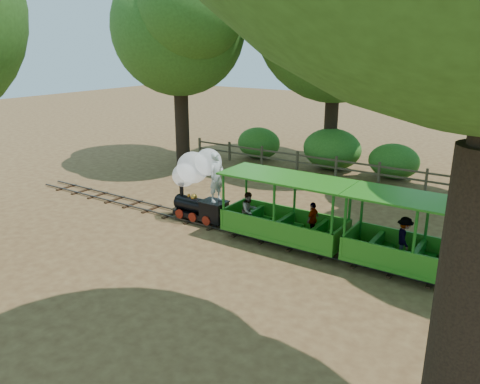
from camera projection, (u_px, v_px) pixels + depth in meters
The scene contains 11 objects.
ground at pixel (267, 239), 14.86m from camera, with size 90.00×90.00×0.00m, color olive.
track at pixel (267, 237), 14.84m from camera, with size 22.00×1.00×0.10m.
locomotive at pixel (198, 179), 15.93m from camera, with size 2.31×1.09×2.66m.
carriage_front at pixel (282, 219), 14.31m from camera, with size 3.96×1.62×2.06m.
carriage_rear at pixel (419, 249), 12.20m from camera, with size 3.96×1.62×2.06m.
oak_nw at pixel (179, 21), 22.09m from camera, with size 7.92×6.97×9.81m.
oak_nc at pixel (338, 10), 21.33m from camera, with size 9.44×8.31×10.77m.
fence at pixel (357, 168), 21.04m from camera, with size 18.10×0.10×1.00m.
shrub_west at pixel (259, 143), 25.15m from camera, with size 2.41×1.85×1.67m, color #2D6B1E.
shrub_mid_w at pixel (332, 149), 22.89m from camera, with size 2.91×2.24×2.02m, color #2D6B1E.
shrub_mid_e at pixel (394, 161), 21.35m from camera, with size 2.33×1.79×1.61m, color #2D6B1E.
Camera 1 is at (6.86, -11.91, 5.92)m, focal length 35.00 mm.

